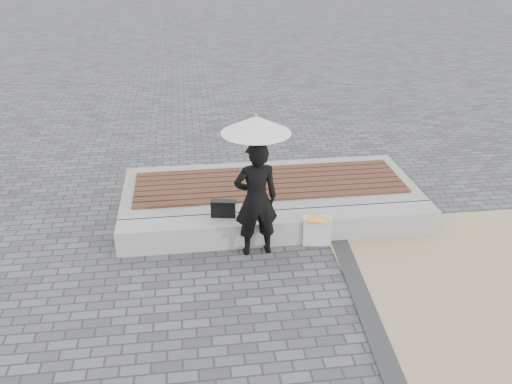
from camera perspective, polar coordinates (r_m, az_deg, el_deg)
The scene contains 10 objects.
ground at distance 7.20m, azimuth 4.91°, elevation -11.43°, with size 80.00×80.00×0.00m, color #525358.
edging_band at distance 6.99m, azimuth 11.98°, elevation -13.08°, with size 0.25×5.20×0.04m, color #2F2F32.
seating_ledge at distance 8.39m, azimuth 2.66°, elevation -3.77°, with size 5.00×0.45×0.40m, color #A5A5A0.
timber_platform at distance 9.44m, azimuth 1.39°, elevation -0.19°, with size 5.00×2.00×0.40m, color gray.
timber_decking at distance 9.34m, azimuth 1.40°, elevation 1.02°, with size 4.60×1.40×0.04m, color brown, non-canonical shape.
woman at distance 7.72m, azimuth -0.00°, elevation -0.79°, with size 0.64×0.42×1.76m, color black.
parasol at distance 7.29m, azimuth -0.00°, elevation 7.16°, with size 0.96×0.96×1.23m.
handbag at distance 8.24m, azimuth -3.48°, elevation -1.76°, with size 0.37×0.13×0.26m, color black.
canvas_tote at distance 8.30m, azimuth 6.46°, elevation -4.09°, with size 0.42×0.18×0.45m, color silver.
magazine at distance 8.15m, azimuth 6.62°, elevation -2.88°, with size 0.31×0.23×0.01m, color #F3403F.
Camera 1 is at (-1.36, -5.56, 4.36)m, focal length 37.80 mm.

